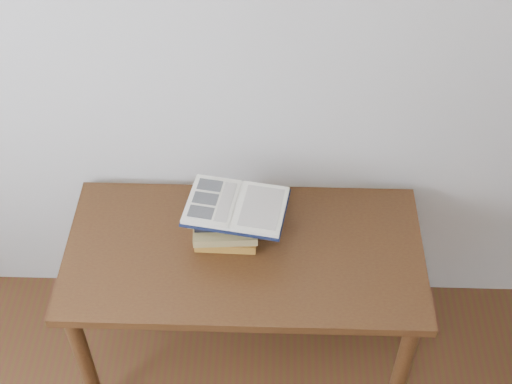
{
  "coord_description": "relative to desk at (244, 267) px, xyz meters",
  "views": [
    {
      "loc": [
        0.14,
        -0.25,
        2.71
      ],
      "look_at": [
        0.09,
        1.42,
        0.96
      ],
      "focal_mm": 50.0,
      "sensor_mm": 36.0,
      "label": 1
    }
  ],
  "objects": [
    {
      "name": "desk",
      "position": [
        0.0,
        0.0,
        0.0
      ],
      "size": [
        1.3,
        0.65,
        0.7
      ],
      "color": "#452A11",
      "rests_on": "ground"
    },
    {
      "name": "book_stack",
      "position": [
        -0.07,
        0.06,
        0.17
      ],
      "size": [
        0.25,
        0.2,
        0.15
      ],
      "color": "#A78425",
      "rests_on": "desk"
    },
    {
      "name": "open_book",
      "position": [
        -0.03,
        0.06,
        0.26
      ],
      "size": [
        0.39,
        0.3,
        0.03
      ],
      "rotation": [
        0.0,
        0.0,
        -0.16
      ],
      "color": "black",
      "rests_on": "book_stack"
    }
  ]
}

